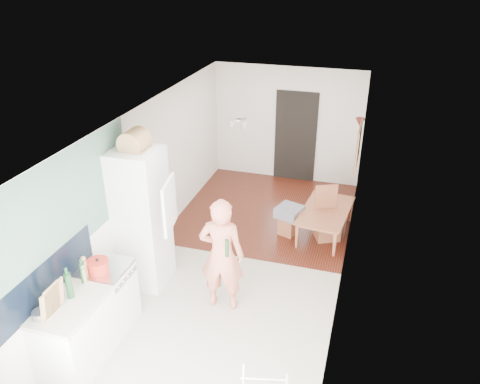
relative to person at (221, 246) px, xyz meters
The scene contains 31 objects.
room_shell 1.04m from the person, 91.93° to the left, with size 3.20×7.00×2.50m, color white, non-canonical shape.
floor 1.43m from the person, 91.93° to the left, with size 3.20×7.00×0.01m, color #B9AF9C.
wood_floor_overlay 3.04m from the person, 90.68° to the left, with size 3.20×3.30×0.01m, color #5C2316.
sage_wall_panel 2.08m from the person, 148.76° to the right, with size 0.02×3.00×1.30m, color slate.
tile_splashback 2.24m from the person, 136.53° to the right, with size 0.02×1.90×0.50m, color black.
doorway_recess 4.50m from the person, 87.89° to the left, with size 0.90×0.04×2.00m, color black.
base_cabinet 2.11m from the person, 131.00° to the right, with size 0.60×0.90×0.86m, color white.
worktop 2.04m from the person, 131.00° to the right, with size 0.62×0.92×0.06m, color beige.
range_cooker 1.65m from the person, 149.53° to the right, with size 0.60×0.60×0.88m, color white.
cooker_top 1.55m from the person, 149.53° to the right, with size 0.60×0.60×0.04m, color #BCBCBE.
fridge_housing 1.33m from the person, 169.79° to the left, with size 0.66×0.66×2.15m, color white.
fridge_door 0.88m from the person, behind, with size 0.56×0.04×0.70m, color white.
fridge_interior 1.16m from the person, 166.70° to the left, with size 0.02×0.52×0.66m, color white.
pinboard 3.34m from the person, 62.06° to the left, with size 0.03×0.90×0.70m, color tan.
pinboard_frame 3.34m from the person, 62.29° to the left, with size 0.01×0.94×0.74m, color #9C5C3F.
wall_sconce 3.94m from the person, 67.10° to the left, with size 0.18×0.18×0.16m, color maroon.
person is the anchor object (origin of this frame).
dining_table 2.73m from the person, 63.51° to the left, with size 1.20×0.67×0.42m, color #9C5C3F.
dining_chair 2.58m from the person, 61.82° to the left, with size 0.40×0.40×0.95m, color #9C5C3F, non-canonical shape.
stool 2.36m from the person, 76.46° to the left, with size 0.28×0.28×0.37m, color #9C5C3F, non-canonical shape.
grey_drape 2.28m from the person, 76.25° to the left, with size 0.41×0.41×0.19m, color gray.
bread_bin 1.82m from the person, 168.26° to the left, with size 0.37×0.35×0.20m, color tan, non-canonical shape.
red_casserole 1.61m from the person, 146.81° to the right, with size 0.27×0.27×0.16m, color red.
steel_pan 2.34m from the person, 129.41° to the right, with size 0.18×0.18×0.09m, color #BCBCBE.
held_bottle 0.26m from the person, 53.38° to the right, with size 0.05×0.05×0.25m, color #1A4120.
bottle_a 1.98m from the person, 134.21° to the right, with size 0.08×0.08×0.33m, color #1A4120.
bottle_b 1.79m from the person, 140.93° to the right, with size 0.06×0.06×0.27m, color #1A4120.
bottle_c 2.20m from the person, 131.38° to the right, with size 0.09×0.09×0.22m, color silver.
pepper_mill_front 1.78m from the person, 140.80° to the right, with size 0.06×0.06×0.21m, color tan.
pepper_mill_back 1.76m from the person, 145.22° to the right, with size 0.06×0.06×0.22m, color tan.
chopping_boards 2.21m from the person, 128.66° to the right, with size 0.04×0.29×0.40m, color tan, non-canonical shape.
Camera 1 is at (1.79, -6.01, 4.48)m, focal length 35.00 mm.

